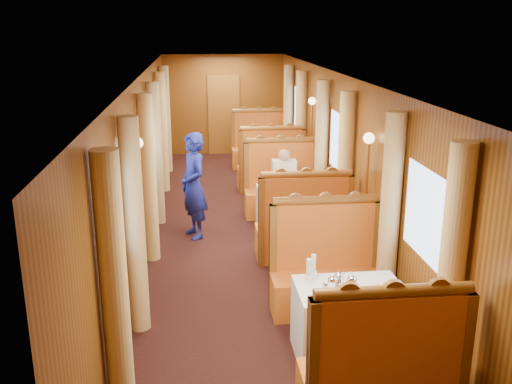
{
  "coord_description": "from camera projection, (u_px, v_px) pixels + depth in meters",
  "views": [
    {
      "loc": [
        -0.7,
        -8.44,
        3.23
      ],
      "look_at": [
        0.07,
        -1.13,
        1.05
      ],
      "focal_mm": 40.0,
      "sensor_mm": 36.0,
      "label": 1
    }
  ],
  "objects": [
    {
      "name": "cup_outboard",
      "position": [
        313.0,
        269.0,
        5.73
      ],
      "size": [
        0.08,
        0.08,
        0.26
      ],
      "rotation": [
        0.0,
        0.0,
        -0.19
      ],
      "color": "white",
      "rests_on": "table_near"
    },
    {
      "name": "window_right_near",
      "position": [
        429.0,
        218.0,
        5.44
      ],
      "size": [
        0.01,
        1.2,
        0.9
      ],
      "primitive_type": null,
      "rotation": [
        1.57,
        0.0,
        -1.57
      ],
      "color": "#8FADD5",
      "rests_on": "wall_right"
    },
    {
      "name": "wall_left",
      "position": [
        144.0,
        161.0,
        8.53
      ],
      "size": [
        0.01,
        12.0,
        2.5
      ],
      "primitive_type": null,
      "rotation": [
        1.57,
        0.0,
        1.57
      ],
      "color": "brown",
      "rests_on": "floor"
    },
    {
      "name": "curtain_right_near_a",
      "position": [
        451.0,
        279.0,
        4.76
      ],
      "size": [
        0.22,
        0.22,
        2.35
      ],
      "primitive_type": "cylinder",
      "color": "#DAB36F",
      "rests_on": "floor"
    },
    {
      "name": "wall_far",
      "position": [
        224.0,
        105.0,
        14.41
      ],
      "size": [
        3.0,
        0.01,
        2.5
      ],
      "primitive_type": null,
      "rotation": [
        1.57,
        0.0,
        0.0
      ],
      "color": "brown",
      "rests_on": "floor"
    },
    {
      "name": "table_far",
      "position": [
        265.0,
        161.0,
        12.35
      ],
      "size": [
        1.05,
        0.72,
        0.75
      ],
      "primitive_type": "cube",
      "color": "white",
      "rests_on": "floor"
    },
    {
      "name": "window_left_near",
      "position": [
        112.0,
        229.0,
        5.14
      ],
      "size": [
        0.01,
        1.2,
        0.9
      ],
      "primitive_type": null,
      "rotation": [
        1.57,
        0.0,
        1.57
      ],
      "color": "#8FADD5",
      "rests_on": "wall_left"
    },
    {
      "name": "wall_right",
      "position": [
        340.0,
        156.0,
        8.84
      ],
      "size": [
        0.01,
        12.0,
        2.5
      ],
      "primitive_type": null,
      "rotation": [
        1.57,
        0.0,
        -1.57
      ],
      "color": "brown",
      "rests_on": "floor"
    },
    {
      "name": "banquette_near_fwd",
      "position": [
        381.0,
        378.0,
        4.69
      ],
      "size": [
        1.3,
        0.55,
        1.34
      ],
      "color": "#AF3913",
      "rests_on": "floor"
    },
    {
      "name": "window_left_mid",
      "position": [
        144.0,
        148.0,
        8.48
      ],
      "size": [
        0.01,
        1.2,
        0.9
      ],
      "primitive_type": null,
      "rotation": [
        1.57,
        0.0,
        1.57
      ],
      "color": "#8FADD5",
      "rests_on": "wall_left"
    },
    {
      "name": "window_left_far",
      "position": [
        158.0,
        113.0,
        11.82
      ],
      "size": [
        0.01,
        1.2,
        0.9
      ],
      "primitive_type": null,
      "rotation": [
        1.57,
        0.0,
        1.57
      ],
      "color": "#8FADD5",
      "rests_on": "wall_left"
    },
    {
      "name": "banquette_mid_aft",
      "position": [
        282.0,
        190.0,
        9.96
      ],
      "size": [
        1.3,
        0.55,
        1.34
      ],
      "color": "#AF3913",
      "rests_on": "floor"
    },
    {
      "name": "rose_vase_mid",
      "position": [
        294.0,
        177.0,
        8.89
      ],
      "size": [
        0.06,
        0.06,
        0.36
      ],
      "rotation": [
        0.0,
        0.0,
        0.26
      ],
      "color": "silver",
      "rests_on": "table_mid"
    },
    {
      "name": "teapot_right",
      "position": [
        352.0,
        286.0,
        5.46
      ],
      "size": [
        0.18,
        0.14,
        0.13
      ],
      "primitive_type": null,
      "rotation": [
        0.0,
        0.0,
        -0.11
      ],
      "color": "silver",
      "rests_on": "tea_tray"
    },
    {
      "name": "curtain_right_mid_a",
      "position": [
        345.0,
        174.0,
        8.1
      ],
      "size": [
        0.22,
        0.22,
        2.35
      ],
      "primitive_type": "cylinder",
      "color": "#DAB36F",
      "rests_on": "floor"
    },
    {
      "name": "passenger",
      "position": [
        284.0,
        177.0,
        9.62
      ],
      "size": [
        0.4,
        0.44,
        0.76
      ],
      "color": "beige",
      "rests_on": "banquette_mid_aft"
    },
    {
      "name": "sconce_right_fore",
      "position": [
        367.0,
        177.0,
        7.12
      ],
      "size": [
        0.14,
        0.14,
        1.95
      ],
      "color": "#BF8C3F",
      "rests_on": "floor"
    },
    {
      "name": "fruit_plate",
      "position": [
        383.0,
        289.0,
        5.49
      ],
      "size": [
        0.24,
        0.24,
        0.05
      ],
      "rotation": [
        0.0,
        0.0,
        0.06
      ],
      "color": "white",
      "rests_on": "table_near"
    },
    {
      "name": "table_near",
      "position": [
        349.0,
        322.0,
        5.67
      ],
      "size": [
        1.05,
        0.72,
        0.75
      ],
      "primitive_type": "cube",
      "color": "white",
      "rests_on": "floor"
    },
    {
      "name": "cup_inboard",
      "position": [
        309.0,
        274.0,
        5.62
      ],
      "size": [
        0.08,
        0.08,
        0.26
      ],
      "rotation": [
        0.0,
        0.0,
        0.29
      ],
      "color": "white",
      "rests_on": "table_near"
    },
    {
      "name": "window_right_far",
      "position": [
        299.0,
        111.0,
        12.11
      ],
      "size": [
        0.01,
        1.2,
        0.9
      ],
      "primitive_type": null,
      "rotation": [
        1.57,
        0.0,
        -1.57
      ],
      "color": "#8FADD5",
      "rests_on": "wall_right"
    },
    {
      "name": "banquette_mid_fwd",
      "position": [
        303.0,
        231.0,
        8.03
      ],
      "size": [
        1.3,
        0.55,
        1.34
      ],
      "color": "#AF3913",
      "rests_on": "floor"
    },
    {
      "name": "doorway_far",
      "position": [
        224.0,
        115.0,
        14.45
      ],
      "size": [
        0.8,
        0.04,
        2.0
      ],
      "primitive_type": "cube",
      "color": "brown",
      "rests_on": "floor"
    },
    {
      "name": "window_right_mid",
      "position": [
        339.0,
        144.0,
        8.78
      ],
      "size": [
        0.01,
        1.2,
        0.9
      ],
      "primitive_type": null,
      "rotation": [
        1.57,
        0.0,
        -1.57
      ],
      "color": "#8FADD5",
      "rests_on": "wall_right"
    },
    {
      "name": "curtain_left_near_a",
      "position": [
        115.0,
        295.0,
        4.49
      ],
      "size": [
        0.22,
        0.22,
        2.35
      ],
      "primitive_type": "cylinder",
      "color": "#DAB36F",
      "rests_on": "floor"
    },
    {
      "name": "table_mid",
      "position": [
        291.0,
        211.0,
        9.01
      ],
      "size": [
        1.05,
        0.72,
        0.75
      ],
      "primitive_type": "cube",
      "color": "white",
      "rests_on": "floor"
    },
    {
      "name": "curtain_right_mid_b",
      "position": [
        321.0,
        151.0,
        9.59
      ],
      "size": [
        0.22,
        0.22,
        2.35
      ],
      "primitive_type": "cylinder",
      "color": "#DAB36F",
      "rests_on": "floor"
    },
    {
      "name": "curtain_left_mid_b",
      "position": [
        156.0,
        154.0,
        9.31
      ],
      "size": [
        0.22,
        0.22,
        2.35
      ],
      "primitive_type": "cylinder",
      "color": "#DAB36F",
      "rests_on": "floor"
    },
    {
      "name": "curtain_left_far_b",
      "position": [
        166.0,
        120.0,
        12.65
      ],
      "size": [
        0.22,
        0.22,
        2.35
      ],
      "primitive_type": "cylinder",
      "color": "#DAB36F",
      "rests_on": "floor"
    },
    {
      "name": "teapot_back",
      "position": [
        339.0,
        281.0,
        5.57
      ],
      "size": [
        0.17,
        0.15,
        0.11
      ],
      "primitive_type": null,
      "rotation": [
        0.0,
        0.0,
        0.37
      ],
      "color": "silver",
      "rests_on": "tea_tray"
    },
    {
      "name": "curtain_left_near_b",
      "position": [
        134.0,
        228.0,
        5.97
      ],
      "size": [
        0.22,
        0.22,
        2.35
      ],
      "primitive_type": "cylinder",
      "color": "#DAB36F",
      "rests_on": "floor"
    },
    {
      "name": "banquette_far_aft",
      "position": [
        260.0,
        149.0,
        13.3
      ],
      "size": [
        1.3,
        0.55,
        1.34
      ],
      "color": "#AF3913",
      "rests_on": "floor"
    },
    {
      "name": "banquette_near_aft",
      "position": [
        326.0,
        275.0,
        6.63
      ],
      "size": [
        1.3,
        0.55,
        1.34
      ],
      "color": "#AF3913",
      "rests_on": "floor"
    },
    {
      "name": "curtain_left_mid_a",
      "position": [
        148.0,
        179.0,
        7.82
      ],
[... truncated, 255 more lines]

